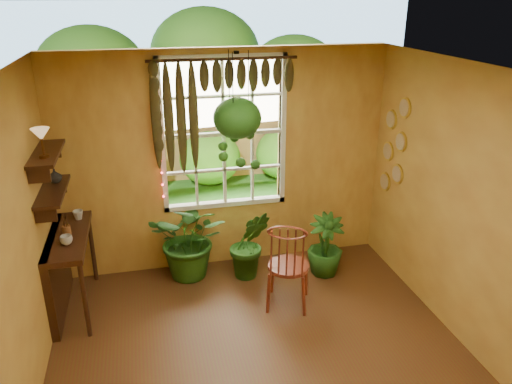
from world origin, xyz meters
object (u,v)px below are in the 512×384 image
(counter_ledge, at_px, (61,265))
(windsor_chair, at_px, (288,278))
(potted_plant_left, at_px, (191,238))
(hanging_basket, at_px, (237,123))
(potted_plant_mid, at_px, (250,244))

(counter_ledge, relative_size, windsor_chair, 0.98)
(windsor_chair, relative_size, potted_plant_left, 1.20)
(potted_plant_left, height_order, hanging_basket, hanging_basket)
(potted_plant_left, relative_size, hanging_basket, 0.77)
(counter_ledge, distance_m, potted_plant_left, 1.48)
(potted_plant_mid, bearing_deg, potted_plant_left, 165.04)
(counter_ledge, distance_m, potted_plant_mid, 2.13)
(potted_plant_mid, bearing_deg, counter_ledge, -174.55)
(potted_plant_mid, distance_m, hanging_basket, 1.48)
(counter_ledge, bearing_deg, potted_plant_left, 15.09)
(counter_ledge, height_order, windsor_chair, windsor_chair)
(windsor_chair, bearing_deg, potted_plant_left, 159.82)
(potted_plant_left, distance_m, hanging_basket, 1.53)
(potted_plant_mid, xyz_separation_m, hanging_basket, (-0.11, 0.10, 1.47))
(windsor_chair, xyz_separation_m, potted_plant_mid, (-0.27, 0.70, 0.09))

